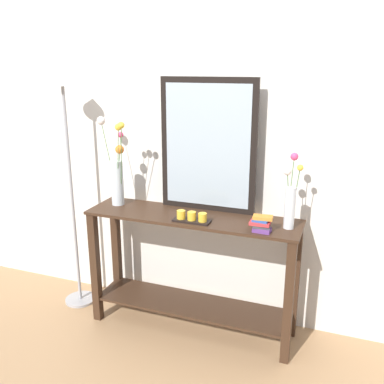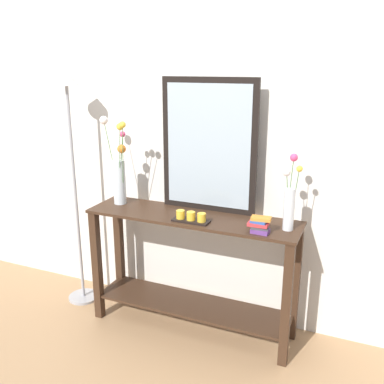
{
  "view_description": "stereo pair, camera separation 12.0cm",
  "coord_description": "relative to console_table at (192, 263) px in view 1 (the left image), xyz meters",
  "views": [
    {
      "loc": [
        0.95,
        -2.54,
        1.84
      ],
      "look_at": [
        0.0,
        0.0,
        1.02
      ],
      "focal_mm": 40.11,
      "sensor_mm": 36.0,
      "label": 1
    },
    {
      "loc": [
        1.06,
        -2.5,
        1.84
      ],
      "look_at": [
        0.0,
        0.0,
        1.02
      ],
      "focal_mm": 40.11,
      "sensor_mm": 36.0,
      "label": 2
    }
  ],
  "objects": [
    {
      "name": "ground_plane",
      "position": [
        0.0,
        0.0,
        -0.52
      ],
      "size": [
        7.0,
        6.0,
        0.02
      ],
      "primitive_type": "cube",
      "color": "#A87F56"
    },
    {
      "name": "wall_back",
      "position": [
        0.0,
        0.31,
        0.84
      ],
      "size": [
        6.4,
        0.08,
        2.7
      ],
      "primitive_type": "cube",
      "color": "silver",
      "rests_on": "ground"
    },
    {
      "name": "console_table",
      "position": [
        0.0,
        0.0,
        0.0
      ],
      "size": [
        1.46,
        0.38,
        0.86
      ],
      "color": "#382316",
      "rests_on": "ground"
    },
    {
      "name": "mirror_leaning",
      "position": [
        0.05,
        0.16,
        0.8
      ],
      "size": [
        0.67,
        0.03,
        0.9
      ],
      "color": "black",
      "rests_on": "console_table"
    },
    {
      "name": "tall_vase_left",
      "position": [
        -0.59,
        0.04,
        0.59
      ],
      "size": [
        0.28,
        0.17,
        0.63
      ],
      "color": "silver",
      "rests_on": "console_table"
    },
    {
      "name": "vase_right",
      "position": [
        0.64,
        0.0,
        0.53
      ],
      "size": [
        0.12,
        0.09,
        0.47
      ],
      "color": "silver",
      "rests_on": "console_table"
    },
    {
      "name": "candle_tray",
      "position": [
        0.04,
        -0.11,
        0.38
      ],
      "size": [
        0.24,
        0.09,
        0.07
      ],
      "color": "black",
      "rests_on": "console_table"
    },
    {
      "name": "book_stack",
      "position": [
        0.49,
        -0.12,
        0.4
      ],
      "size": [
        0.14,
        0.09,
        0.1
      ],
      "color": "#663884",
      "rests_on": "console_table"
    },
    {
      "name": "floor_lamp",
      "position": [
        -0.97,
        0.01,
        0.7
      ],
      "size": [
        0.24,
        0.24,
        1.79
      ],
      "color": "#9E9EA3",
      "rests_on": "ground"
    }
  ]
}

